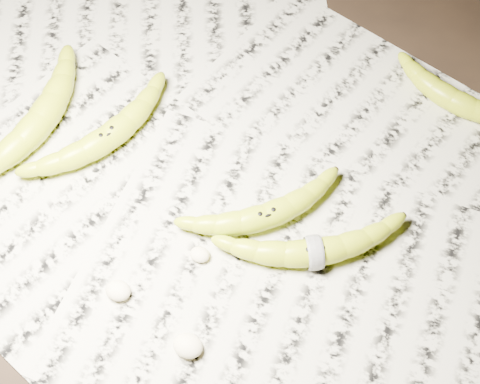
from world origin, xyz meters
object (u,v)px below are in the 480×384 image
(banana_left_a, at_px, (107,136))
(banana_center, at_px, (266,215))
(banana_upper_a, at_px, (454,98))
(banana_left_b, at_px, (39,119))
(banana_taped, at_px, (314,251))

(banana_left_a, relative_size, banana_center, 1.12)
(banana_center, xyz_separation_m, banana_upper_a, (0.18, 0.26, -0.00))
(banana_left_b, distance_m, banana_upper_a, 0.57)
(banana_center, xyz_separation_m, banana_taped, (0.07, -0.03, 0.00))
(banana_left_a, distance_m, banana_center, 0.24)
(banana_left_a, xyz_separation_m, banana_left_b, (-0.10, -0.01, 0.00))
(banana_taped, bearing_deg, banana_left_a, 140.31)
(banana_upper_a, bearing_deg, banana_left_a, -135.94)
(banana_left_a, bearing_deg, banana_upper_a, -34.37)
(banana_center, bearing_deg, banana_left_a, 130.60)
(banana_left_a, height_order, banana_taped, banana_left_a)
(banana_left_b, bearing_deg, banana_center, -89.30)
(banana_left_a, bearing_deg, banana_left_b, 122.76)
(banana_left_b, bearing_deg, banana_taped, -92.18)
(banana_left_a, xyz_separation_m, banana_taped, (0.31, -0.06, -0.00))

